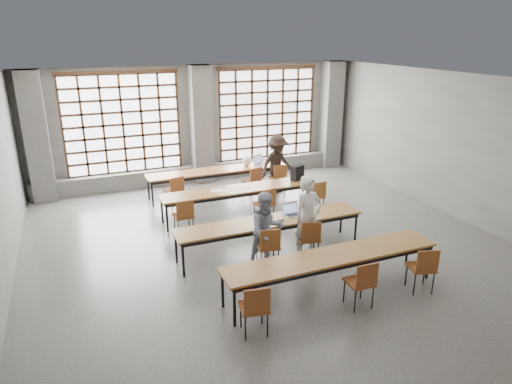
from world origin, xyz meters
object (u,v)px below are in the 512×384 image
(chair_mid_centre, at_px, (266,201))
(chair_back_right, at_px, (279,176))
(laptop_back, at_px, (260,162))
(chair_near_right, at_px, (424,265))
(desk_row_a, at_px, (218,172))
(chair_back_left, at_px, (175,189))
(chair_near_left, at_px, (255,305))
(chair_mid_left, at_px, (184,213))
(green_box, at_px, (266,217))
(chair_mid_right, at_px, (316,194))
(chair_back_mid, at_px, (253,179))
(laptop_front, at_px, (292,212))
(plastic_bag, at_px, (247,161))
(chair_near_mid, at_px, (362,280))
(phone, at_px, (280,220))
(red_pouch, at_px, (254,304))
(chair_front_left, at_px, (269,244))
(mouse, at_px, (311,213))
(student_female, at_px, (267,230))
(backpack, at_px, (297,173))
(student_male, at_px, (308,218))
(desk_row_c, at_px, (270,223))
(desk_row_d, at_px, (332,258))
(student_back, at_px, (277,164))
(chair_front_right, at_px, (309,236))
(desk_row_b, at_px, (241,191))

(chair_mid_centre, bearing_deg, chair_back_right, 56.48)
(laptop_back, bearing_deg, chair_near_right, -86.77)
(desk_row_a, bearing_deg, chair_back_right, -21.52)
(chair_back_left, relative_size, chair_near_left, 1.00)
(chair_mid_left, xyz_separation_m, green_box, (1.39, -1.43, 0.24))
(chair_mid_right, xyz_separation_m, green_box, (-2.01, -1.43, 0.24))
(chair_back_mid, bearing_deg, laptop_front, -97.52)
(plastic_bag, bearing_deg, chair_back_mid, -96.65)
(chair_back_mid, xyz_separation_m, chair_near_mid, (-0.41, -5.74, 0.00))
(phone, bearing_deg, red_pouch, -123.70)
(chair_back_right, distance_m, chair_front_left, 4.41)
(chair_front_left, xyz_separation_m, mouse, (1.26, 0.61, 0.21))
(chair_mid_left, distance_m, student_female, 2.32)
(chair_front_left, height_order, backpack, backpack)
(chair_back_mid, xyz_separation_m, student_male, (-0.37, -3.78, 0.33))
(chair_back_right, distance_m, mouse, 3.39)
(chair_near_right, relative_size, student_male, 0.51)
(chair_mid_left, height_order, chair_mid_centre, same)
(desk_row_c, relative_size, chair_mid_centre, 4.55)
(desk_row_a, distance_m, chair_front_left, 4.56)
(chair_front_left, relative_size, phone, 6.77)
(chair_near_left, xyz_separation_m, backpack, (3.11, 4.65, 0.39))
(chair_near_mid, relative_size, student_male, 0.51)
(chair_back_left, relative_size, phone, 6.77)
(desk_row_d, distance_m, chair_back_mid, 5.15)
(chair_mid_centre, relative_size, mouse, 8.98)
(chair_back_right, distance_m, student_back, 0.32)
(chair_back_left, bearing_deg, backpack, -19.94)
(chair_front_right, bearing_deg, plastic_bag, 84.19)
(chair_mid_right, bearing_deg, chair_mid_left, 180.00)
(backpack, bearing_deg, plastic_bag, 92.47)
(backpack, bearing_deg, desk_row_d, -128.73)
(green_box, bearing_deg, chair_mid_right, 35.48)
(chair_front_left, relative_size, student_female, 0.58)
(chair_back_left, relative_size, plastic_bag, 3.08)
(green_box, relative_size, phone, 1.92)
(desk_row_d, distance_m, red_pouch, 1.79)
(desk_row_d, height_order, chair_mid_right, chair_mid_right)
(desk_row_d, bearing_deg, desk_row_a, 92.12)
(chair_back_left, relative_size, student_female, 0.58)
(chair_mid_right, bearing_deg, green_box, -144.52)
(plastic_bag, xyz_separation_m, red_pouch, (-2.39, -6.33, -0.37))
(chair_mid_left, bearing_deg, green_box, -45.83)
(desk_row_d, relative_size, chair_mid_centre, 4.55)
(desk_row_c, height_order, green_box, green_box)
(chair_mid_right, relative_size, mouse, 8.98)
(desk_row_b, xyz_separation_m, chair_back_left, (-1.39, 1.13, -0.13))
(chair_back_left, relative_size, chair_near_right, 1.00)
(backpack, bearing_deg, chair_back_right, 71.36)
(backpack, relative_size, plastic_bag, 1.40)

